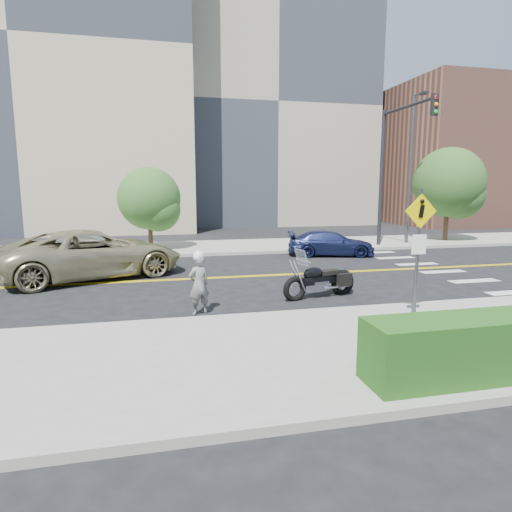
{
  "coord_description": "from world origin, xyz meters",
  "views": [
    {
      "loc": [
        -1.53,
        -14.88,
        3.15
      ],
      "look_at": [
        1.2,
        -2.84,
        1.2
      ],
      "focal_mm": 30.0,
      "sensor_mm": 36.0,
      "label": 1
    }
  ],
  "objects_px": {
    "motorcycle": "(320,273)",
    "parked_car_blue": "(331,243)",
    "parked_car_silver": "(91,250)",
    "motorcyclist": "(199,283)",
    "suv": "(93,254)",
    "pedestrian_sign": "(419,242)"
  },
  "relations": [
    {
      "from": "motorcycle",
      "to": "parked_car_blue",
      "type": "bearing_deg",
      "value": 49.79
    },
    {
      "from": "parked_car_silver",
      "to": "motorcyclist",
      "type": "bearing_deg",
      "value": -150.38
    },
    {
      "from": "suv",
      "to": "parked_car_blue",
      "type": "height_order",
      "value": "suv"
    },
    {
      "from": "pedestrian_sign",
      "to": "motorcyclist",
      "type": "bearing_deg",
      "value": 157.46
    },
    {
      "from": "motorcycle",
      "to": "parked_car_blue",
      "type": "relative_size",
      "value": 0.59
    },
    {
      "from": "pedestrian_sign",
      "to": "parked_car_silver",
      "type": "height_order",
      "value": "pedestrian_sign"
    },
    {
      "from": "motorcyclist",
      "to": "suv",
      "type": "height_order",
      "value": "suv"
    },
    {
      "from": "parked_car_blue",
      "to": "pedestrian_sign",
      "type": "bearing_deg",
      "value": -178.35
    },
    {
      "from": "pedestrian_sign",
      "to": "motorcyclist",
      "type": "distance_m",
      "value": 5.33
    },
    {
      "from": "pedestrian_sign",
      "to": "suv",
      "type": "xyz_separation_m",
      "value": [
        -8.05,
        7.34,
        -1.1
      ]
    },
    {
      "from": "pedestrian_sign",
      "to": "parked_car_blue",
      "type": "distance_m",
      "value": 10.54
    },
    {
      "from": "motorcyclist",
      "to": "parked_car_silver",
      "type": "bearing_deg",
      "value": -86.06
    },
    {
      "from": "suv",
      "to": "parked_car_blue",
      "type": "relative_size",
      "value": 1.53
    },
    {
      "from": "motorcyclist",
      "to": "suv",
      "type": "relative_size",
      "value": 0.26
    },
    {
      "from": "motorcycle",
      "to": "suv",
      "type": "xyz_separation_m",
      "value": [
        -6.86,
        4.4,
        0.13
      ]
    },
    {
      "from": "pedestrian_sign",
      "to": "suv",
      "type": "height_order",
      "value": "pedestrian_sign"
    },
    {
      "from": "pedestrian_sign",
      "to": "suv",
      "type": "distance_m",
      "value": 10.95
    },
    {
      "from": "motorcycle",
      "to": "suv",
      "type": "bearing_deg",
      "value": 131.93
    },
    {
      "from": "motorcycle",
      "to": "parked_car_blue",
      "type": "height_order",
      "value": "motorcycle"
    },
    {
      "from": "motorcyclist",
      "to": "pedestrian_sign",
      "type": "bearing_deg",
      "value": 135.4
    },
    {
      "from": "motorcyclist",
      "to": "parked_car_silver",
      "type": "xyz_separation_m",
      "value": [
        -3.61,
        7.4,
        -0.1
      ]
    },
    {
      "from": "motorcycle",
      "to": "suv",
      "type": "relative_size",
      "value": 0.39
    }
  ]
}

